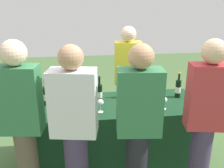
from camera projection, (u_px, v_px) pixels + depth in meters
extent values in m
plane|color=#476638|center=(112.00, 158.00, 3.18)|extent=(12.00, 12.00, 0.00)
cube|color=#14381E|center=(112.00, 132.00, 3.05)|extent=(2.10, 0.79, 0.76)
cylinder|color=black|center=(46.00, 96.00, 2.87)|extent=(0.08, 0.08, 0.22)
cylinder|color=black|center=(45.00, 84.00, 2.82)|extent=(0.03, 0.03, 0.08)
cylinder|color=black|center=(45.00, 80.00, 2.80)|extent=(0.03, 0.03, 0.02)
cylinder|color=silver|center=(46.00, 97.00, 2.87)|extent=(0.08, 0.08, 0.08)
cylinder|color=black|center=(59.00, 92.00, 2.99)|extent=(0.06, 0.06, 0.22)
cylinder|color=black|center=(58.00, 80.00, 2.94)|extent=(0.02, 0.02, 0.09)
cylinder|color=black|center=(58.00, 75.00, 2.92)|extent=(0.03, 0.03, 0.02)
cylinder|color=silver|center=(59.00, 93.00, 3.00)|extent=(0.06, 0.06, 0.08)
cylinder|color=black|center=(66.00, 95.00, 2.89)|extent=(0.07, 0.07, 0.23)
cylinder|color=black|center=(65.00, 83.00, 2.84)|extent=(0.02, 0.02, 0.07)
cylinder|color=maroon|center=(65.00, 79.00, 2.82)|extent=(0.03, 0.03, 0.02)
cylinder|color=silver|center=(66.00, 96.00, 2.89)|extent=(0.07, 0.07, 0.08)
cylinder|color=black|center=(100.00, 94.00, 2.94)|extent=(0.06, 0.06, 0.22)
cylinder|color=black|center=(99.00, 81.00, 2.89)|extent=(0.02, 0.02, 0.09)
cylinder|color=black|center=(99.00, 77.00, 2.87)|extent=(0.03, 0.03, 0.02)
cylinder|color=silver|center=(100.00, 94.00, 2.94)|extent=(0.07, 0.07, 0.08)
cylinder|color=black|center=(129.00, 89.00, 3.08)|extent=(0.07, 0.07, 0.22)
cylinder|color=black|center=(129.00, 78.00, 3.03)|extent=(0.03, 0.03, 0.09)
cylinder|color=black|center=(129.00, 74.00, 3.01)|extent=(0.03, 0.03, 0.02)
cylinder|color=silver|center=(129.00, 90.00, 3.08)|extent=(0.07, 0.07, 0.08)
cylinder|color=black|center=(156.00, 87.00, 3.15)|extent=(0.07, 0.07, 0.22)
cylinder|color=black|center=(156.00, 76.00, 3.10)|extent=(0.03, 0.03, 0.07)
cylinder|color=maroon|center=(157.00, 73.00, 3.08)|extent=(0.03, 0.03, 0.02)
cylinder|color=silver|center=(156.00, 88.00, 3.15)|extent=(0.07, 0.07, 0.08)
cylinder|color=black|center=(178.00, 89.00, 3.09)|extent=(0.07, 0.07, 0.22)
cylinder|color=black|center=(179.00, 77.00, 3.03)|extent=(0.03, 0.03, 0.09)
cylinder|color=gold|center=(180.00, 73.00, 3.02)|extent=(0.03, 0.03, 0.02)
cylinder|color=silver|center=(178.00, 90.00, 3.09)|extent=(0.07, 0.07, 0.08)
cylinder|color=silver|center=(100.00, 112.00, 2.71)|extent=(0.06, 0.06, 0.00)
cylinder|color=silver|center=(100.00, 108.00, 2.70)|extent=(0.01, 0.01, 0.08)
sphere|color=silver|center=(100.00, 102.00, 2.67)|extent=(0.07, 0.07, 0.07)
cylinder|color=silver|center=(138.00, 105.00, 2.89)|extent=(0.06, 0.06, 0.00)
cylinder|color=silver|center=(138.00, 102.00, 2.87)|extent=(0.01, 0.01, 0.08)
sphere|color=silver|center=(138.00, 96.00, 2.85)|extent=(0.07, 0.07, 0.07)
cylinder|color=silver|center=(164.00, 109.00, 2.79)|extent=(0.06, 0.06, 0.00)
cylinder|color=silver|center=(164.00, 106.00, 2.78)|extent=(0.01, 0.01, 0.07)
sphere|color=silver|center=(164.00, 100.00, 2.75)|extent=(0.07, 0.07, 0.07)
sphere|color=#590C19|center=(164.00, 101.00, 2.76)|extent=(0.04, 0.04, 0.04)
cylinder|color=brown|center=(127.00, 108.00, 3.69)|extent=(0.20, 0.20, 0.79)
cube|color=yellow|center=(128.00, 63.00, 3.46)|extent=(0.39, 0.24, 0.59)
sphere|color=beige|center=(128.00, 34.00, 3.33)|extent=(0.21, 0.21, 0.21)
cylinder|color=brown|center=(29.00, 168.00, 2.37)|extent=(0.20, 0.20, 0.81)
cube|color=#337247|center=(20.00, 100.00, 2.13)|extent=(0.38, 0.24, 0.61)
sphere|color=beige|center=(13.00, 53.00, 1.99)|extent=(0.22, 0.22, 0.22)
cube|color=silver|center=(73.00, 103.00, 2.13)|extent=(0.44, 0.29, 0.60)
sphere|color=tan|center=(71.00, 57.00, 2.00)|extent=(0.22, 0.22, 0.22)
cube|color=#337247|center=(139.00, 102.00, 2.13)|extent=(0.41, 0.25, 0.60)
sphere|color=tan|center=(141.00, 56.00, 2.00)|extent=(0.22, 0.22, 0.22)
cylinder|color=#3F3351|center=(199.00, 163.00, 2.44)|extent=(0.20, 0.20, 0.81)
cube|color=#B23338|center=(208.00, 97.00, 2.20)|extent=(0.39, 0.26, 0.61)
sphere|color=#D8AD8C|center=(214.00, 51.00, 2.07)|extent=(0.22, 0.22, 0.22)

